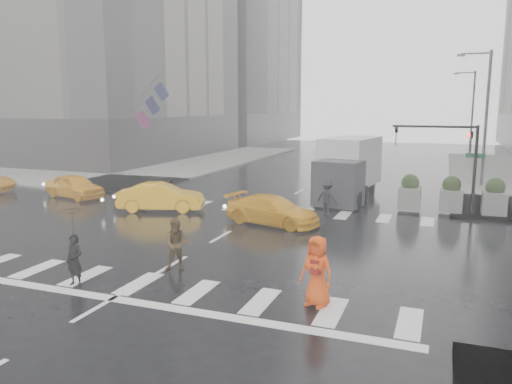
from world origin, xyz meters
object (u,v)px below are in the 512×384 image
at_px(pedestrian_orange, 317,271).
at_px(taxi_mid, 161,197).
at_px(pedestrian_brown, 177,245).
at_px(traffic_signal_pole, 454,151).
at_px(taxi_front, 75,186).
at_px(box_truck, 347,167).

height_order(pedestrian_orange, taxi_mid, pedestrian_orange).
relative_size(pedestrian_brown, taxi_mid, 0.40).
height_order(traffic_signal_pole, pedestrian_brown, traffic_signal_pole).
bearing_deg(taxi_front, pedestrian_orange, -106.42).
relative_size(traffic_signal_pole, pedestrian_brown, 2.56).
bearing_deg(taxi_front, box_truck, -55.81).
height_order(pedestrian_orange, taxi_front, pedestrian_orange).
distance_m(traffic_signal_pole, box_truck, 6.26).
xyz_separation_m(taxi_front, box_truck, (15.24, 5.16, 1.20)).
height_order(taxi_front, box_truck, box_truck).
bearing_deg(taxi_mid, taxi_front, 59.53).
xyz_separation_m(traffic_signal_pole, taxi_mid, (-14.14, -4.28, -2.49)).
distance_m(pedestrian_orange, taxi_mid, 14.24).
distance_m(traffic_signal_pole, pedestrian_brown, 15.26).
bearing_deg(traffic_signal_pole, pedestrian_orange, -104.25).
bearing_deg(taxi_mid, pedestrian_brown, -164.17).
bearing_deg(box_truck, pedestrian_orange, -74.50).
bearing_deg(taxi_front, taxi_mid, -86.31).
distance_m(taxi_front, taxi_mid, 6.92).
distance_m(pedestrian_orange, box_truck, 16.19).
xyz_separation_m(pedestrian_orange, taxi_front, (-17.43, 10.86, -0.28)).
bearing_deg(traffic_signal_pole, taxi_mid, -163.14).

